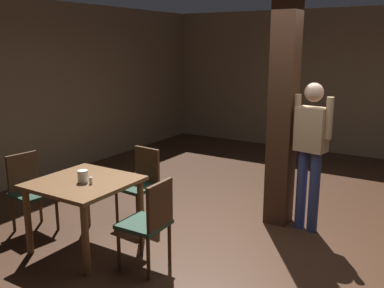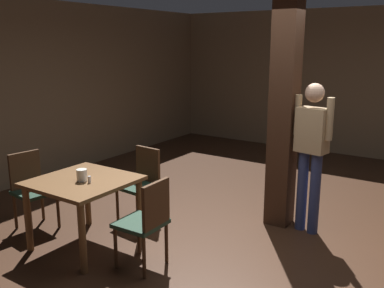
{
  "view_description": "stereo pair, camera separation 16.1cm",
  "coord_description": "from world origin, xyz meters",
  "px_view_note": "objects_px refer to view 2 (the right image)",
  "views": [
    {
      "loc": [
        1.61,
        -4.11,
        2.14
      ],
      "look_at": [
        -0.92,
        -0.03,
        1.01
      ],
      "focal_mm": 40.0,
      "sensor_mm": 36.0,
      "label": 1
    },
    {
      "loc": [
        1.75,
        -4.02,
        2.14
      ],
      "look_at": [
        -0.92,
        -0.03,
        1.01
      ],
      "focal_mm": 40.0,
      "sensor_mm": 36.0,
      "label": 2
    }
  ],
  "objects_px": {
    "chair_north": "(142,180)",
    "standing_person": "(311,148)",
    "dining_table": "(84,190)",
    "napkin_cup": "(82,175)",
    "chair_east": "(147,219)",
    "salt_shaker": "(89,179)",
    "chair_west": "(31,186)"
  },
  "relations": [
    {
      "from": "chair_east",
      "to": "standing_person",
      "type": "bearing_deg",
      "value": 59.58
    },
    {
      "from": "chair_north",
      "to": "standing_person",
      "type": "distance_m",
      "value": 2.04
    },
    {
      "from": "napkin_cup",
      "to": "standing_person",
      "type": "distance_m",
      "value": 2.52
    },
    {
      "from": "chair_west",
      "to": "chair_east",
      "type": "xyz_separation_m",
      "value": [
        1.75,
        -0.0,
        0.0
      ]
    },
    {
      "from": "napkin_cup",
      "to": "salt_shaker",
      "type": "bearing_deg",
      "value": 0.25
    },
    {
      "from": "napkin_cup",
      "to": "standing_person",
      "type": "height_order",
      "value": "standing_person"
    },
    {
      "from": "chair_north",
      "to": "chair_east",
      "type": "xyz_separation_m",
      "value": [
        0.82,
        -0.89,
        0.0
      ]
    },
    {
      "from": "standing_person",
      "to": "chair_east",
      "type": "bearing_deg",
      "value": -120.42
    },
    {
      "from": "chair_east",
      "to": "napkin_cup",
      "type": "xyz_separation_m",
      "value": [
        -0.82,
        -0.04,
        0.31
      ]
    },
    {
      "from": "standing_person",
      "to": "napkin_cup",
      "type": "bearing_deg",
      "value": -136.4
    },
    {
      "from": "salt_shaker",
      "to": "dining_table",
      "type": "bearing_deg",
      "value": 164.55
    },
    {
      "from": "chair_west",
      "to": "salt_shaker",
      "type": "distance_m",
      "value": 1.07
    },
    {
      "from": "chair_north",
      "to": "chair_east",
      "type": "distance_m",
      "value": 1.21
    },
    {
      "from": "chair_west",
      "to": "dining_table",
      "type": "bearing_deg",
      "value": 0.06
    },
    {
      "from": "salt_shaker",
      "to": "standing_person",
      "type": "height_order",
      "value": "standing_person"
    },
    {
      "from": "chair_east",
      "to": "standing_person",
      "type": "xyz_separation_m",
      "value": [
        0.99,
        1.69,
        0.5
      ]
    },
    {
      "from": "dining_table",
      "to": "salt_shaker",
      "type": "xyz_separation_m",
      "value": [
        0.14,
        -0.04,
        0.16
      ]
    },
    {
      "from": "chair_east",
      "to": "salt_shaker",
      "type": "bearing_deg",
      "value": -176.95
    },
    {
      "from": "chair_north",
      "to": "napkin_cup",
      "type": "relative_size",
      "value": 7.14
    },
    {
      "from": "chair_east",
      "to": "dining_table",
      "type": "bearing_deg",
      "value": 179.94
    },
    {
      "from": "standing_person",
      "to": "dining_table",
      "type": "bearing_deg",
      "value": -137.56
    },
    {
      "from": "dining_table",
      "to": "chair_north",
      "type": "bearing_deg",
      "value": 87.39
    },
    {
      "from": "dining_table",
      "to": "standing_person",
      "type": "bearing_deg",
      "value": 42.44
    },
    {
      "from": "dining_table",
      "to": "chair_east",
      "type": "bearing_deg",
      "value": -0.06
    },
    {
      "from": "chair_west",
      "to": "chair_north",
      "type": "relative_size",
      "value": 1.0
    },
    {
      "from": "napkin_cup",
      "to": "salt_shaker",
      "type": "xyz_separation_m",
      "value": [
        0.11,
        0.0,
        -0.03
      ]
    },
    {
      "from": "chair_north",
      "to": "salt_shaker",
      "type": "height_order",
      "value": "chair_north"
    },
    {
      "from": "chair_west",
      "to": "standing_person",
      "type": "height_order",
      "value": "standing_person"
    },
    {
      "from": "chair_north",
      "to": "salt_shaker",
      "type": "distance_m",
      "value": 0.97
    },
    {
      "from": "chair_west",
      "to": "chair_north",
      "type": "bearing_deg",
      "value": 43.48
    },
    {
      "from": "chair_north",
      "to": "standing_person",
      "type": "height_order",
      "value": "standing_person"
    },
    {
      "from": "chair_east",
      "to": "salt_shaker",
      "type": "distance_m",
      "value": 0.77
    }
  ]
}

